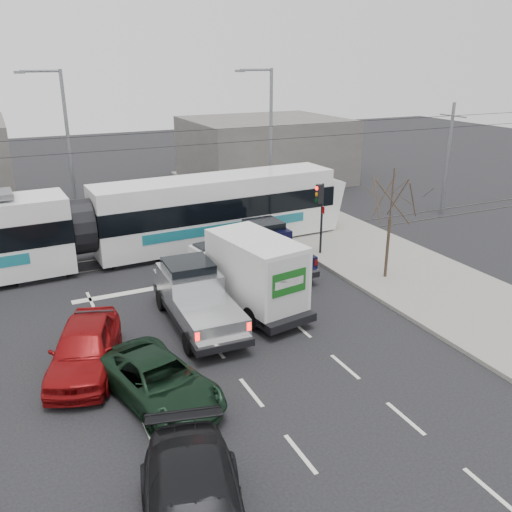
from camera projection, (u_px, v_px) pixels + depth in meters
name	position (u px, v px, depth m)	size (l,w,h in m)	color
ground	(259.00, 337.00, 19.66)	(120.00, 120.00, 0.00)	black
sidewalk_right	(448.00, 292.00, 23.24)	(6.00, 60.00, 0.15)	gray
rails	(176.00, 253.00, 28.14)	(60.00, 1.60, 0.03)	#33302D
building_right	(264.00, 150.00, 43.98)	(12.00, 10.00, 5.00)	#655F5B
bare_tree	(392.00, 199.00, 23.52)	(2.40, 2.40, 5.00)	#47382B
traffic_signal	(320.00, 204.00, 26.82)	(0.44, 0.44, 3.60)	black
street_lamp_near	(268.00, 136.00, 32.71)	(2.38, 0.25, 9.00)	slate
street_lamp_far	(65.00, 143.00, 29.79)	(2.38, 0.25, 9.00)	slate
catenary	(172.00, 180.00, 26.80)	(60.00, 0.20, 7.00)	black
tram	(80.00, 228.00, 25.62)	(27.34, 4.02, 5.56)	white
silver_pickup	(195.00, 295.00, 20.53)	(2.34, 6.09, 2.19)	black
box_truck	(248.00, 272.00, 21.54)	(3.06, 6.44, 3.09)	black
navy_pickup	(270.00, 247.00, 25.77)	(2.13, 5.23, 2.18)	black
green_car	(159.00, 381.00, 15.85)	(2.20, 4.78, 1.33)	black
red_car	(85.00, 348.00, 17.34)	(1.93, 4.79, 1.63)	maroon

